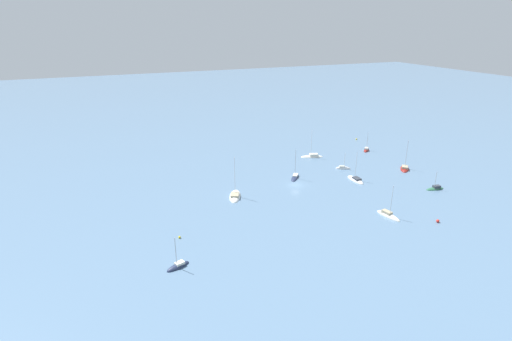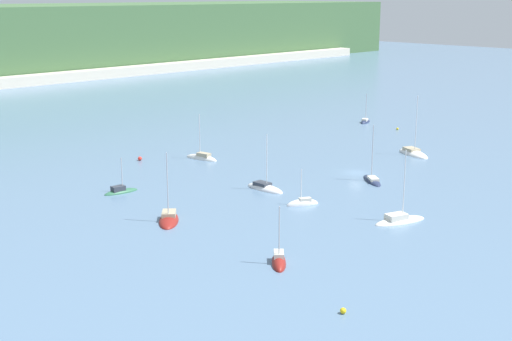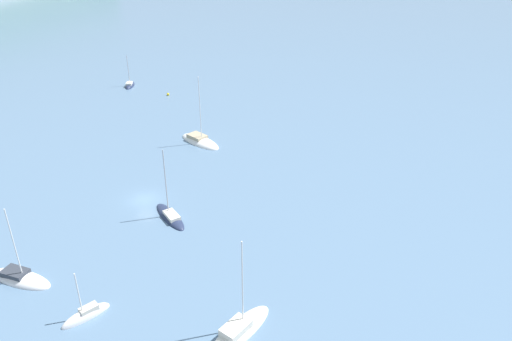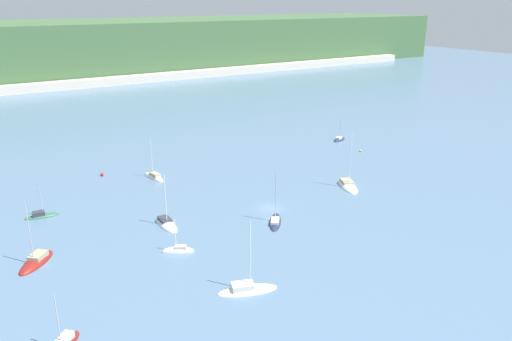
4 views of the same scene
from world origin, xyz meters
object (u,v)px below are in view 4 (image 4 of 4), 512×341
Objects in this scene: sailboat_3 at (339,140)px; mooring_buoy_2 at (102,174)px; sailboat_5 at (178,252)px; sailboat_7 at (166,224)px; sailboat_8 at (348,186)px; sailboat_1 at (154,177)px; mooring_buoy_0 at (361,151)px; sailboat_0 at (247,290)px; sailboat_2 at (41,216)px; sailboat_9 at (36,262)px; sailboat_6 at (275,222)px.

mooring_buoy_2 is at bearing 153.72° from sailboat_3.
sailboat_3 is at bearing -122.89° from sailboat_5.
sailboat_7 is 0.79× the size of sailboat_8.
sailboat_5 is at bearing 155.12° from sailboat_1.
mooring_buoy_2 is at bearing 164.31° from mooring_buoy_0.
sailboat_0 is 25.51m from sailboat_7.
sailboat_2 is 11.28× the size of mooring_buoy_0.
sailboat_1 is 53.41m from mooring_buoy_0.
sailboat_3 is (55.31, 1.55, -0.02)m from sailboat_1.
mooring_buoy_2 is at bearing -167.87° from sailboat_9.
sailboat_6 reaches higher than sailboat_3.
mooring_buoy_2 is (-18.78, 41.01, 0.30)m from sailboat_6.
sailboat_1 reaches higher than mooring_buoy_0.
sailboat_3 reaches higher than mooring_buoy_2.
sailboat_9 is at bearing -66.80° from sailboat_8.
sailboat_1 is at bearing 169.37° from mooring_buoy_0.
sailboat_2 is 42.48m from sailboat_6.
sailboat_6 reaches higher than sailboat_2.
sailboat_6 is (34.54, -24.72, -0.04)m from sailboat_2.
sailboat_7 is at bearing -33.49° from sailboat_2.
sailboat_1 is at bearing -105.58° from sailboat_8.
sailboat_7 reaches higher than sailboat_2.
sailboat_1 is 35.57m from sailboat_5.
sailboat_0 is at bearing -145.92° from mooring_buoy_0.
sailboat_8 is 16.13× the size of mooring_buoy_2.
sailboat_3 reaches higher than sailboat_2.
sailboat_3 is 64.84m from mooring_buoy_2.
sailboat_8 reaches higher than sailboat_1.
sailboat_8 reaches higher than mooring_buoy_2.
sailboat_2 is 81.00m from sailboat_3.
sailboat_1 is 38.84m from sailboat_9.
sailboat_1 is at bearing 160.59° from sailboat_3.
sailboat_8 is at bearing 131.53° from sailboat_9.
sailboat_1 is at bearing -77.25° from sailboat_5.
sailboat_8 is 26.27m from mooring_buoy_0.
sailboat_0 is at bearing -161.29° from sailboat_3.
sailboat_8 is (41.99, 7.34, 0.02)m from sailboat_5.
sailboat_0 reaches higher than sailboat_7.
sailboat_7 is 21.78m from sailboat_9.
sailboat_8 is at bearing -10.65° from sailboat_2.
sailboat_6 is at bearing -173.62° from sailboat_1.
sailboat_9 is at bearing -83.65° from sailboat_7.
sailboat_1 is at bearing 164.37° from sailboat_7.
sailboat_0 is 1.07× the size of sailboat_6.
sailboat_9 is (-3.79, -17.26, -0.02)m from sailboat_2.
sailboat_0 is 32.64m from sailboat_9.
sailboat_5 is (15.57, -25.50, -0.06)m from sailboat_2.
sailboat_2 is 0.95× the size of sailboat_5.
sailboat_7 is 18.13× the size of mooring_buoy_0.
sailboat_0 is 70.72m from mooring_buoy_0.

